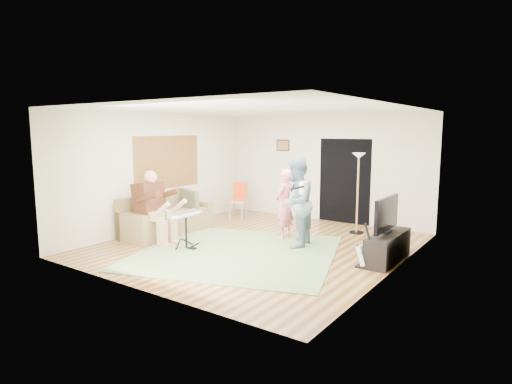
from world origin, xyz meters
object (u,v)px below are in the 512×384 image
singer (284,204)px  dining_chair (239,205)px  television (387,214)px  drum_kit (186,232)px  guitar_spare (363,255)px  sofa (165,220)px  tv_cabinet (388,247)px  torchiere_lamp (358,179)px  guitarist (296,203)px

singer → dining_chair: (-2.12, 1.17, -0.41)m
television → drum_kit: bearing=-157.1°
guitar_spare → singer: bearing=155.7°
sofa → drum_kit: 1.45m
sofa → tv_cabinet: sofa is taller
sofa → tv_cabinet: bearing=9.6°
dining_chair → television: 4.72m
singer → dining_chair: singer is taller
guitar_spare → dining_chair: bearing=153.3°
torchiere_lamp → tv_cabinet: torchiere_lamp is taller
drum_kit → guitarist: bearing=38.7°
torchiere_lamp → guitar_spare: bearing=-65.5°
guitarist → tv_cabinet: (1.82, 0.11, -0.64)m
drum_kit → guitarist: (1.68, 1.35, 0.57)m
television → singer: bearing=171.2°
guitarist → sofa: bearing=-89.4°
guitar_spare → television: (0.16, 0.61, 0.63)m
tv_cabinet → singer: bearing=171.4°
drum_kit → dining_chair: size_ratio=0.79×
drum_kit → television: size_ratio=0.68×
guitar_spare → dining_chair: dining_chair is taller
sofa → guitar_spare: sofa is taller
sofa → singer: size_ratio=1.45×
guitar_spare → tv_cabinet: 0.65m
guitar_spare → television: television is taller
guitar_spare → dining_chair: 4.78m
singer → dining_chair: 2.46m
singer → tv_cabinet: 2.44m
guitar_spare → tv_cabinet: guitar_spare is taller
television → guitar_spare: bearing=-104.9°
drum_kit → dining_chair: 3.15m
sofa → television: bearing=9.7°
guitarist → torchiere_lamp: size_ratio=0.99×
guitarist → guitar_spare: bearing=60.0°
guitarist → dining_chair: bearing=-134.2°
torchiere_lamp → dining_chair: size_ratio=1.94×
drum_kit → torchiere_lamp: size_ratio=0.41×
singer → torchiere_lamp: bearing=137.2°
singer → tv_cabinet: size_ratio=1.06×
guitarist → television: (1.77, 0.11, -0.04)m
torchiere_lamp → dining_chair: (-3.23, -0.14, -0.91)m
singer → torchiere_lamp: 1.79m
singer → drum_kit: bearing=-34.9°
drum_kit → tv_cabinet: drum_kit is taller
drum_kit → dining_chair: (-0.98, 2.99, 0.01)m
sofa → guitarist: (2.98, 0.70, 0.60)m
tv_cabinet → dining_chair: bearing=161.2°
sofa → guitarist: bearing=13.2°
dining_chair → singer: bearing=-46.0°
singer → guitarist: guitarist is taller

